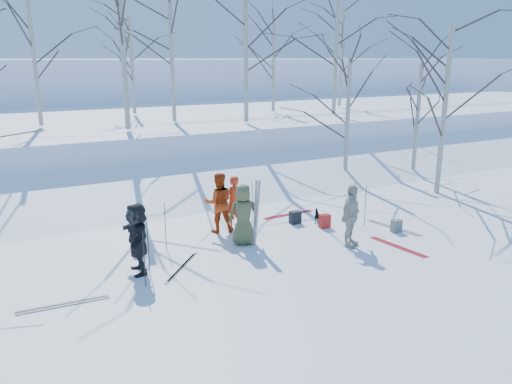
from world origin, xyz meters
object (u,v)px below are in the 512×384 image
skier_red_seated (136,230)px  dog (321,217)px  skier_redor_behind (219,203)px  skier_cream_east (351,216)px  backpack_grey (396,226)px  backpack_dark (295,217)px  skier_grey_west (137,238)px  skier_red_north (233,202)px  skier_olive_center (243,215)px  backpack_red (325,221)px

skier_red_seated → dog: size_ratio=1.70×
skier_redor_behind → dog: size_ratio=3.12×
skier_cream_east → backpack_grey: bearing=-20.6°
backpack_dark → backpack_grey: bearing=-43.0°
skier_cream_east → skier_grey_west: (-5.70, 0.98, 0.01)m
skier_grey_west → dog: 6.13m
dog → backpack_grey: dog is taller
backpack_grey → skier_redor_behind: bearing=151.7°
skier_cream_east → skier_redor_behind: bearing=106.4°
skier_red_north → skier_grey_west: bearing=7.0°
skier_cream_east → dog: skier_cream_east is taller
skier_grey_west → backpack_dark: skier_grey_west is taller
skier_olive_center → skier_red_seated: bearing=-2.2°
skier_red_seated → dog: 5.69m
skier_olive_center → backpack_dark: size_ratio=4.35×
skier_redor_behind → backpack_grey: 5.42m
backpack_red → backpack_grey: (1.68, -1.35, -0.02)m
dog → backpack_grey: 2.31m
skier_red_north → dog: 2.81m
backpack_dark → skier_red_north: bearing=162.1°
skier_cream_east → backpack_red: skier_cream_east is taller
skier_grey_west → backpack_red: bearing=102.5°
skier_olive_center → dog: bearing=-151.6°
skier_redor_behind → dog: skier_redor_behind is taller
skier_olive_center → skier_grey_west: 3.18m
backpack_red → backpack_dark: 0.97m
skier_red_seated → dog: bearing=-87.8°
skier_redor_behind → backpack_dark: (2.46, -0.42, -0.71)m
skier_cream_east → skier_grey_west: size_ratio=0.99×
skier_grey_west → backpack_grey: skier_grey_west is taller
skier_red_seated → backpack_grey: size_ratio=2.61×
skier_olive_center → skier_red_seated: (-2.73, 1.19, -0.37)m
skier_olive_center → skier_redor_behind: size_ratio=0.95×
skier_olive_center → skier_redor_behind: bearing=-60.2°
dog → backpack_red: (-0.03, -0.26, -0.04)m
skier_red_north → skier_cream_east: bearing=103.4°
skier_redor_behind → backpack_red: size_ratio=4.34×
skier_cream_east → skier_grey_west: bearing=142.1°
skier_olive_center → backpack_red: size_ratio=4.14×
skier_grey_west → backpack_red: skier_grey_west is taller
dog → backpack_grey: size_ratio=1.54×
dog → backpack_red: 0.27m
backpack_dark → skier_red_seated: bearing=176.2°
skier_redor_behind → skier_red_seated: bearing=17.8°
skier_grey_west → skier_olive_center: bearing=106.3°
skier_red_north → skier_redor_behind: bearing=-4.5°
skier_redor_behind → skier_grey_west: (-2.95, -1.82, -0.02)m
skier_redor_behind → backpack_grey: (4.73, -2.54, -0.72)m
skier_red_seated → backpack_dark: 5.02m
backpack_dark → skier_redor_behind: bearing=170.3°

